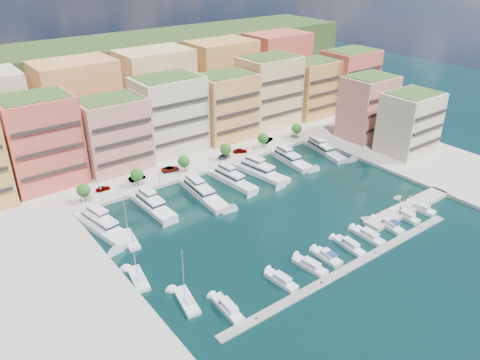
% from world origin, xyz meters
% --- Properties ---
extents(ground, '(400.00, 400.00, 0.00)m').
position_xyz_m(ground, '(0.00, 0.00, 0.00)').
color(ground, black).
rests_on(ground, ground).
extents(north_quay, '(220.00, 64.00, 2.00)m').
position_xyz_m(north_quay, '(0.00, 62.00, 0.00)').
color(north_quay, '#9E998E').
rests_on(north_quay, ground).
extents(east_quay, '(34.00, 76.00, 2.00)m').
position_xyz_m(east_quay, '(62.00, -8.00, 0.00)').
color(east_quay, '#9E998E').
rests_on(east_quay, ground).
extents(west_quay, '(34.00, 76.00, 2.00)m').
position_xyz_m(west_quay, '(-62.00, -8.00, 0.00)').
color(west_quay, '#9E998E').
rests_on(west_quay, ground).
extents(hillside, '(240.00, 40.00, 58.00)m').
position_xyz_m(hillside, '(0.00, 110.00, 0.00)').
color(hillside, '#253B18').
rests_on(hillside, ground).
extents(south_pontoon, '(72.00, 2.20, 0.35)m').
position_xyz_m(south_pontoon, '(-3.00, -30.00, 0.00)').
color(south_pontoon, gray).
rests_on(south_pontoon, ground).
extents(finger_pier, '(32.00, 5.00, 2.00)m').
position_xyz_m(finger_pier, '(30.00, -22.00, 0.00)').
color(finger_pier, '#9E998E').
rests_on(finger_pier, ground).
extents(apartment_1, '(20.00, 16.50, 26.80)m').
position_xyz_m(apartment_1, '(-44.00, 51.99, 14.31)').
color(apartment_1, '#C64E42').
rests_on(apartment_1, north_quay).
extents(apartment_2, '(20.00, 15.50, 22.80)m').
position_xyz_m(apartment_2, '(-23.00, 49.99, 12.31)').
color(apartment_2, tan).
rests_on(apartment_2, north_quay).
extents(apartment_3, '(22.00, 16.50, 25.80)m').
position_xyz_m(apartment_3, '(-2.00, 51.99, 13.81)').
color(apartment_3, beige).
rests_on(apartment_3, north_quay).
extents(apartment_4, '(20.00, 15.50, 23.80)m').
position_xyz_m(apartment_4, '(20.00, 49.99, 12.81)').
color(apartment_4, tan).
rests_on(apartment_4, north_quay).
extents(apartment_5, '(22.00, 16.50, 26.80)m').
position_xyz_m(apartment_5, '(42.00, 51.99, 14.31)').
color(apartment_5, '#EFCE7E').
rests_on(apartment_5, north_quay).
extents(apartment_6, '(20.00, 15.50, 22.80)m').
position_xyz_m(apartment_6, '(64.00, 49.99, 12.31)').
color(apartment_6, gold).
rests_on(apartment_6, north_quay).
extents(apartment_7, '(22.00, 16.50, 24.80)m').
position_xyz_m(apartment_7, '(84.00, 47.99, 13.31)').
color(apartment_7, '#C64E42').
rests_on(apartment_7, north_quay).
extents(apartment_east_a, '(18.00, 14.50, 22.80)m').
position_xyz_m(apartment_east_a, '(62.00, 19.99, 12.31)').
color(apartment_east_a, tan).
rests_on(apartment_east_a, east_quay).
extents(apartment_east_b, '(18.00, 14.50, 20.80)m').
position_xyz_m(apartment_east_b, '(62.00, 1.99, 11.31)').
color(apartment_east_b, beige).
rests_on(apartment_east_b, east_quay).
extents(backblock_1, '(26.00, 18.00, 30.00)m').
position_xyz_m(backblock_1, '(-25.00, 74.00, 16.00)').
color(backblock_1, tan).
rests_on(backblock_1, north_quay).
extents(backblock_2, '(26.00, 18.00, 30.00)m').
position_xyz_m(backblock_2, '(5.00, 74.00, 16.00)').
color(backblock_2, '#EFCE7E').
rests_on(backblock_2, north_quay).
extents(backblock_3, '(26.00, 18.00, 30.00)m').
position_xyz_m(backblock_3, '(35.00, 74.00, 16.00)').
color(backblock_3, gold).
rests_on(backblock_3, north_quay).
extents(backblock_4, '(26.00, 18.00, 30.00)m').
position_xyz_m(backblock_4, '(65.00, 74.00, 16.00)').
color(backblock_4, '#C64E42').
rests_on(backblock_4, north_quay).
extents(tree_0, '(3.80, 3.80, 5.65)m').
position_xyz_m(tree_0, '(-40.00, 33.50, 4.74)').
color(tree_0, '#473323').
rests_on(tree_0, north_quay).
extents(tree_1, '(3.80, 3.80, 5.65)m').
position_xyz_m(tree_1, '(-24.00, 33.50, 4.74)').
color(tree_1, '#473323').
rests_on(tree_1, north_quay).
extents(tree_2, '(3.80, 3.80, 5.65)m').
position_xyz_m(tree_2, '(-8.00, 33.50, 4.74)').
color(tree_2, '#473323').
rests_on(tree_2, north_quay).
extents(tree_3, '(3.80, 3.80, 5.65)m').
position_xyz_m(tree_3, '(8.00, 33.50, 4.74)').
color(tree_3, '#473323').
rests_on(tree_3, north_quay).
extents(tree_4, '(3.80, 3.80, 5.65)m').
position_xyz_m(tree_4, '(24.00, 33.50, 4.74)').
color(tree_4, '#473323').
rests_on(tree_4, north_quay).
extents(tree_5, '(3.80, 3.80, 5.65)m').
position_xyz_m(tree_5, '(40.00, 33.50, 4.74)').
color(tree_5, '#473323').
rests_on(tree_5, north_quay).
extents(lamppost_0, '(0.30, 0.30, 4.20)m').
position_xyz_m(lamppost_0, '(-36.00, 31.20, 3.83)').
color(lamppost_0, black).
rests_on(lamppost_0, north_quay).
extents(lamppost_1, '(0.30, 0.30, 4.20)m').
position_xyz_m(lamppost_1, '(-18.00, 31.20, 3.83)').
color(lamppost_1, black).
rests_on(lamppost_1, north_quay).
extents(lamppost_2, '(0.30, 0.30, 4.20)m').
position_xyz_m(lamppost_2, '(0.00, 31.20, 3.83)').
color(lamppost_2, black).
rests_on(lamppost_2, north_quay).
extents(lamppost_3, '(0.30, 0.30, 4.20)m').
position_xyz_m(lamppost_3, '(18.00, 31.20, 3.83)').
color(lamppost_3, black).
rests_on(lamppost_3, north_quay).
extents(lamppost_4, '(0.30, 0.30, 4.20)m').
position_xyz_m(lamppost_4, '(36.00, 31.20, 3.83)').
color(lamppost_4, black).
rests_on(lamppost_4, north_quay).
extents(yacht_0, '(8.16, 22.16, 7.30)m').
position_xyz_m(yacht_0, '(-41.38, 19.06, 1.21)').
color(yacht_0, silver).
rests_on(yacht_0, ground).
extents(yacht_1, '(5.44, 18.11, 7.30)m').
position_xyz_m(yacht_1, '(-25.91, 20.73, 1.09)').
color(yacht_1, silver).
rests_on(yacht_1, ground).
extents(yacht_2, '(6.46, 22.50, 7.30)m').
position_xyz_m(yacht_2, '(-10.92, 18.83, 1.21)').
color(yacht_2, silver).
rests_on(yacht_2, ground).
extents(yacht_3, '(5.68, 18.94, 7.30)m').
position_xyz_m(yacht_3, '(0.80, 20.46, 1.21)').
color(yacht_3, silver).
rests_on(yacht_3, ground).
extents(yacht_4, '(8.12, 20.83, 7.30)m').
position_xyz_m(yacht_4, '(11.23, 19.65, 1.09)').
color(yacht_4, silver).
rests_on(yacht_4, ground).
extents(yacht_5, '(6.24, 18.17, 7.30)m').
position_xyz_m(yacht_5, '(25.30, 20.84, 1.21)').
color(yacht_5, silver).
rests_on(yacht_5, ground).
extents(yacht_6, '(7.78, 20.52, 7.30)m').
position_xyz_m(yacht_6, '(40.26, 19.80, 1.21)').
color(yacht_6, silver).
rests_on(yacht_6, ground).
extents(cruiser_0, '(3.04, 9.34, 2.55)m').
position_xyz_m(cruiser_0, '(-32.91, -24.60, 0.55)').
color(cruiser_0, silver).
rests_on(cruiser_0, ground).
extents(cruiser_2, '(3.09, 8.37, 2.55)m').
position_xyz_m(cruiser_2, '(-18.67, -24.59, 0.55)').
color(cruiser_2, silver).
rests_on(cruiser_2, ground).
extents(cruiser_3, '(3.47, 8.88, 2.55)m').
position_xyz_m(cruiser_3, '(-10.10, -24.59, 0.55)').
color(cruiser_3, silver).
rests_on(cruiser_3, ground).
extents(cruiser_4, '(2.87, 7.61, 2.66)m').
position_xyz_m(cruiser_4, '(-4.52, -24.60, 0.57)').
color(cruiser_4, silver).
rests_on(cruiser_4, ground).
extents(cruiser_5, '(3.12, 9.18, 2.55)m').
position_xyz_m(cruiser_5, '(3.02, -24.60, 0.55)').
color(cruiser_5, silver).
rests_on(cruiser_5, ground).
extents(cruiser_6, '(3.04, 9.05, 2.55)m').
position_xyz_m(cruiser_6, '(10.06, -24.60, 0.55)').
color(cruiser_6, silver).
rests_on(cruiser_6, ground).
extents(cruiser_7, '(3.77, 8.85, 2.66)m').
position_xyz_m(cruiser_7, '(18.29, -24.61, 0.57)').
color(cruiser_7, silver).
rests_on(cruiser_7, ground).
extents(cruiser_8, '(2.98, 7.82, 2.55)m').
position_xyz_m(cruiser_8, '(25.52, -24.58, 0.55)').
color(cruiser_8, silver).
rests_on(cruiser_8, ground).
extents(cruiser_9, '(3.73, 8.20, 2.55)m').
position_xyz_m(cruiser_9, '(32.04, -24.59, 0.55)').
color(cruiser_9, silver).
rests_on(cruiser_9, ground).
extents(sailboat_2, '(4.13, 9.83, 13.20)m').
position_xyz_m(sailboat_2, '(-37.82, 9.64, 0.31)').
color(sailboat_2, silver).
rests_on(sailboat_2, ground).
extents(sailboat_0, '(4.44, 9.51, 13.20)m').
position_xyz_m(sailboat_0, '(-38.20, -17.78, 0.31)').
color(sailboat_0, silver).
rests_on(sailboat_0, ground).
extents(sailboat_1, '(4.30, 9.33, 13.20)m').
position_xyz_m(sailboat_1, '(-42.85, -5.32, 0.31)').
color(sailboat_1, silver).
rests_on(sailboat_1, ground).
extents(tender_0, '(4.54, 4.02, 0.78)m').
position_xyz_m(tender_0, '(16.85, -18.88, 0.39)').
color(tender_0, white).
rests_on(tender_0, ground).
extents(tender_2, '(3.95, 3.11, 0.74)m').
position_xyz_m(tender_2, '(32.94, -16.66, 0.37)').
color(tender_2, white).
rests_on(tender_2, ground).
extents(tender_1, '(1.64, 1.49, 0.75)m').
position_xyz_m(tender_1, '(22.98, -19.00, 0.38)').
color(tender_1, '#C1AD93').
rests_on(tender_1, ground).
extents(tender_3, '(1.51, 1.32, 0.77)m').
position_xyz_m(tender_3, '(36.33, -18.19, 0.39)').
color(tender_3, beige).
rests_on(tender_3, ground).
extents(car_0, '(4.20, 1.77, 1.42)m').
position_xyz_m(car_0, '(-33.36, 37.00, 1.71)').
color(car_0, gray).
rests_on(car_0, north_quay).
extents(car_1, '(5.12, 1.89, 1.67)m').
position_xyz_m(car_1, '(-22.37, 37.41, 1.84)').
color(car_1, gray).
rests_on(car_1, north_quay).
extents(car_2, '(6.12, 3.69, 1.59)m').
position_xyz_m(car_2, '(-11.21, 36.77, 1.79)').
color(car_2, gray).
rests_on(car_2, north_quay).
extents(car_3, '(5.38, 3.23, 1.46)m').
position_xyz_m(car_3, '(8.27, 34.91, 1.73)').
color(car_3, gray).
rests_on(car_3, north_quay).
extents(car_4, '(5.20, 3.76, 1.65)m').
position_xyz_m(car_4, '(15.19, 35.08, 1.82)').
color(car_4, gray).
rests_on(car_4, north_quay).
extents(car_5, '(5.44, 3.51, 1.69)m').
position_xyz_m(car_5, '(29.21, 37.09, 1.85)').
color(car_5, gray).
rests_on(car_5, north_quay).
extents(person_0, '(0.52, 0.72, 1.85)m').
position_xyz_m(person_0, '(25.25, -22.74, 1.93)').
color(person_0, '#27384E').
rests_on(person_0, finger_pier).
extents(person_1, '(0.98, 0.81, 1.83)m').
position_xyz_m(person_1, '(31.20, -20.00, 1.91)').
color(person_1, brown).
rests_on(person_1, finger_pier).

